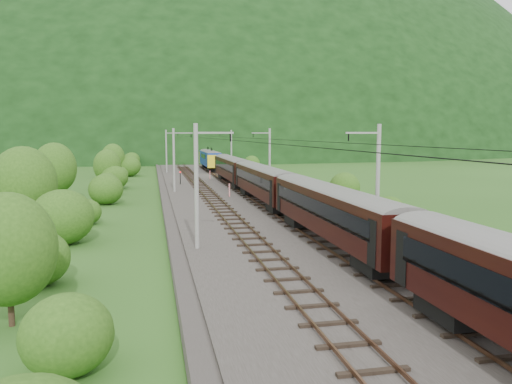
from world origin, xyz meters
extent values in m
plane|color=#264C17|center=(0.00, 0.00, 0.00)|extent=(600.00, 600.00, 0.00)
cube|color=#38332D|center=(0.00, 10.00, 0.15)|extent=(14.00, 220.00, 0.30)
cube|color=brown|center=(-3.12, 10.00, 0.49)|extent=(0.08, 220.00, 0.15)
cube|color=brown|center=(-1.68, 10.00, 0.49)|extent=(0.08, 220.00, 0.15)
cube|color=black|center=(-2.40, 10.00, 0.36)|extent=(2.40, 220.00, 0.12)
cube|color=brown|center=(1.68, 10.00, 0.49)|extent=(0.08, 220.00, 0.15)
cube|color=brown|center=(3.12, 10.00, 0.49)|extent=(0.08, 220.00, 0.15)
cube|color=black|center=(2.40, 10.00, 0.36)|extent=(2.40, 220.00, 0.12)
cylinder|color=gray|center=(-6.20, 0.00, 4.30)|extent=(0.28, 0.28, 8.00)
cube|color=gray|center=(-5.00, 0.00, 7.70)|extent=(2.40, 0.12, 0.12)
cylinder|color=black|center=(-4.00, 0.00, 7.40)|extent=(0.10, 0.10, 0.50)
cylinder|color=gray|center=(-6.20, 32.00, 4.30)|extent=(0.28, 0.28, 8.00)
cube|color=gray|center=(-5.00, 32.00, 7.70)|extent=(2.40, 0.12, 0.12)
cylinder|color=black|center=(-4.00, 32.00, 7.40)|extent=(0.10, 0.10, 0.50)
cylinder|color=gray|center=(-6.20, 64.00, 4.30)|extent=(0.28, 0.28, 8.00)
cube|color=gray|center=(-5.00, 64.00, 7.70)|extent=(2.40, 0.12, 0.12)
cylinder|color=black|center=(-4.00, 64.00, 7.40)|extent=(0.10, 0.10, 0.50)
cylinder|color=gray|center=(-6.20, 96.00, 4.30)|extent=(0.28, 0.28, 8.00)
cube|color=gray|center=(-5.00, 96.00, 7.70)|extent=(2.40, 0.12, 0.12)
cylinder|color=black|center=(-4.00, 96.00, 7.40)|extent=(0.10, 0.10, 0.50)
cylinder|color=gray|center=(-6.20, 128.00, 4.30)|extent=(0.28, 0.28, 8.00)
cube|color=gray|center=(-5.00, 128.00, 7.70)|extent=(2.40, 0.12, 0.12)
cylinder|color=black|center=(-4.00, 128.00, 7.40)|extent=(0.10, 0.10, 0.50)
cylinder|color=gray|center=(6.20, 0.00, 4.30)|extent=(0.28, 0.28, 8.00)
cube|color=gray|center=(5.00, 0.00, 7.70)|extent=(2.40, 0.12, 0.12)
cylinder|color=black|center=(4.00, 0.00, 7.40)|extent=(0.10, 0.10, 0.50)
cylinder|color=gray|center=(6.20, 32.00, 4.30)|extent=(0.28, 0.28, 8.00)
cube|color=gray|center=(5.00, 32.00, 7.70)|extent=(2.40, 0.12, 0.12)
cylinder|color=black|center=(4.00, 32.00, 7.40)|extent=(0.10, 0.10, 0.50)
cylinder|color=gray|center=(6.20, 64.00, 4.30)|extent=(0.28, 0.28, 8.00)
cube|color=gray|center=(5.00, 64.00, 7.70)|extent=(2.40, 0.12, 0.12)
cylinder|color=black|center=(4.00, 64.00, 7.40)|extent=(0.10, 0.10, 0.50)
cylinder|color=gray|center=(6.20, 96.00, 4.30)|extent=(0.28, 0.28, 8.00)
cube|color=gray|center=(5.00, 96.00, 7.70)|extent=(2.40, 0.12, 0.12)
cylinder|color=black|center=(4.00, 96.00, 7.40)|extent=(0.10, 0.10, 0.50)
cylinder|color=gray|center=(6.20, 128.00, 4.30)|extent=(0.28, 0.28, 8.00)
cube|color=gray|center=(5.00, 128.00, 7.70)|extent=(2.40, 0.12, 0.12)
cylinder|color=black|center=(4.00, 128.00, 7.40)|extent=(0.10, 0.10, 0.50)
cylinder|color=black|center=(-2.40, 10.00, 7.10)|extent=(0.03, 198.00, 0.03)
cylinder|color=black|center=(2.40, 10.00, 7.10)|extent=(0.03, 198.00, 0.03)
ellipsoid|color=black|center=(0.00, 260.00, 0.00)|extent=(504.00, 360.00, 244.00)
cube|color=black|center=(2.40, -14.95, 0.97)|extent=(1.95, 2.83, 0.80)
cube|color=black|center=(2.40, -1.41, 2.69)|extent=(2.57, 19.46, 2.65)
cylinder|color=slate|center=(2.40, -1.41, 3.89)|extent=(2.57, 19.36, 2.57)
cube|color=black|center=(1.10, -1.41, 3.01)|extent=(0.05, 17.12, 1.02)
cube|color=black|center=(3.70, -1.41, 3.01)|extent=(0.05, 17.12, 1.02)
cube|color=black|center=(2.40, -8.22, 0.97)|extent=(1.95, 2.83, 0.80)
cube|color=black|center=(2.40, 5.40, 0.97)|extent=(1.95, 2.83, 0.80)
cube|color=black|center=(2.40, 18.94, 2.69)|extent=(2.57, 19.46, 2.65)
cylinder|color=slate|center=(2.40, 18.94, 3.89)|extent=(2.57, 19.36, 2.57)
cube|color=black|center=(1.10, 18.94, 3.01)|extent=(0.05, 17.12, 1.02)
cube|color=black|center=(3.70, 18.94, 3.01)|extent=(0.05, 17.12, 1.02)
cube|color=black|center=(2.40, 12.13, 0.97)|extent=(1.95, 2.83, 0.80)
cube|color=black|center=(2.40, 25.75, 0.97)|extent=(1.95, 2.83, 0.80)
cube|color=black|center=(2.40, 39.29, 2.69)|extent=(2.57, 19.46, 2.65)
cylinder|color=slate|center=(2.40, 39.29, 3.89)|extent=(2.57, 19.36, 2.57)
cube|color=black|center=(1.10, 39.29, 3.01)|extent=(0.05, 17.12, 1.02)
cube|color=black|center=(3.70, 39.29, 3.01)|extent=(0.05, 17.12, 1.02)
cube|color=black|center=(2.40, 32.48, 0.97)|extent=(1.95, 2.83, 0.80)
cube|color=black|center=(2.40, 46.10, 0.97)|extent=(1.95, 2.83, 0.80)
cube|color=#13359C|center=(2.40, 67.60, 2.69)|extent=(2.57, 15.92, 2.65)
cylinder|color=slate|center=(2.40, 67.60, 3.89)|extent=(2.57, 15.84, 2.57)
cube|color=black|center=(1.10, 67.60, 3.01)|extent=(0.05, 14.01, 1.02)
cube|color=black|center=(3.70, 67.60, 3.01)|extent=(0.05, 14.01, 1.02)
cube|color=black|center=(2.40, 62.03, 0.97)|extent=(1.95, 2.83, 0.80)
cube|color=black|center=(2.40, 73.18, 0.97)|extent=(1.95, 2.83, 0.80)
cube|color=yellow|center=(2.40, 75.36, 2.52)|extent=(2.62, 0.50, 2.39)
cube|color=yellow|center=(2.40, 59.84, 2.52)|extent=(2.62, 0.50, 2.39)
cube|color=black|center=(2.40, 70.60, 4.51)|extent=(0.08, 1.60, 0.80)
cylinder|color=red|center=(-0.13, 25.67, 1.07)|extent=(0.16, 0.16, 1.54)
cylinder|color=red|center=(0.20, 48.41, 0.99)|extent=(0.15, 0.15, 1.37)
cylinder|color=black|center=(-4.94, 41.15, 1.17)|extent=(0.12, 0.12, 1.73)
sphere|color=red|center=(-4.94, 41.15, 2.07)|extent=(0.21, 0.21, 0.21)
ellipsoid|color=#294F15|center=(-11.71, -15.50, 1.32)|extent=(2.93, 2.93, 2.64)
ellipsoid|color=#294F15|center=(-14.68, -5.29, 1.42)|extent=(3.16, 3.16, 2.84)
ellipsoid|color=#294F15|center=(-15.07, 4.39, 1.92)|extent=(4.27, 4.27, 3.85)
ellipsoid|color=#294F15|center=(-14.40, 12.01, 1.08)|extent=(2.40, 2.40, 2.16)
ellipsoid|color=#294F15|center=(-13.87, 24.05, 1.65)|extent=(3.68, 3.68, 3.31)
ellipsoid|color=#294F15|center=(-14.46, 32.63, 1.39)|extent=(3.09, 3.09, 2.78)
ellipsoid|color=#294F15|center=(-13.99, 39.01, 1.64)|extent=(3.65, 3.65, 3.29)
ellipsoid|color=#294F15|center=(-13.98, 50.40, 1.19)|extent=(2.65, 2.65, 2.39)
ellipsoid|color=#294F15|center=(-12.91, 59.92, 1.85)|extent=(4.12, 4.12, 3.70)
ellipsoid|color=#294F15|center=(-12.69, 68.87, 1.00)|extent=(2.21, 2.21, 1.99)
ellipsoid|color=#294F15|center=(-12.29, 76.68, 0.82)|extent=(1.82, 1.82, 1.64)
ellipsoid|color=#294F15|center=(-13.40, 85.88, 1.67)|extent=(3.70, 3.70, 3.33)
ellipsoid|color=#294F15|center=(-10.54, 94.79, 1.19)|extent=(2.65, 2.65, 2.39)
cylinder|color=black|center=(-14.58, -10.78, 1.47)|extent=(0.24, 0.24, 2.94)
ellipsoid|color=#294F15|center=(-14.58, -10.78, 3.15)|extent=(3.78, 3.78, 4.53)
cylinder|color=black|center=(-18.21, 7.71, 1.83)|extent=(0.24, 0.24, 3.66)
ellipsoid|color=#294F15|center=(-18.21, 7.71, 3.92)|extent=(4.71, 4.71, 5.65)
cylinder|color=black|center=(-19.38, 26.37, 1.81)|extent=(0.24, 0.24, 3.62)
ellipsoid|color=#294F15|center=(-19.38, 26.37, 3.88)|extent=(4.65, 4.65, 5.59)
cylinder|color=black|center=(-15.00, 40.32, 1.48)|extent=(0.24, 0.24, 2.96)
ellipsoid|color=#294F15|center=(-15.00, 40.32, 3.17)|extent=(3.80, 3.80, 4.56)
cylinder|color=black|center=(-15.60, 59.51, 1.59)|extent=(0.24, 0.24, 3.18)
ellipsoid|color=#294F15|center=(-15.60, 59.51, 3.41)|extent=(4.09, 4.09, 4.91)
ellipsoid|color=#294F15|center=(9.52, 4.72, 1.21)|extent=(2.69, 2.69, 2.42)
ellipsoid|color=#294F15|center=(11.76, 19.75, 1.54)|extent=(3.43, 3.43, 3.08)
ellipsoid|color=#294F15|center=(10.90, 33.45, 0.73)|extent=(1.62, 1.62, 1.46)
ellipsoid|color=#294F15|center=(9.79, 50.26, 0.98)|extent=(2.18, 2.18, 1.96)
ellipsoid|color=#294F15|center=(10.59, 65.76, 1.46)|extent=(3.24, 3.24, 2.92)
camera|label=1|loc=(-8.95, -31.56, 7.68)|focal=35.00mm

